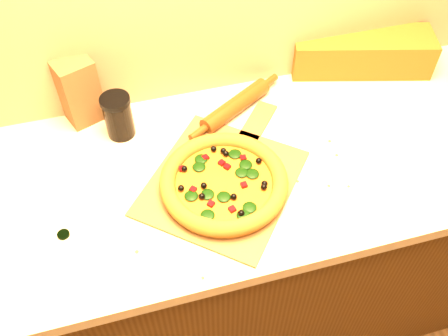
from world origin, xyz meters
TOP-DOWN VIEW (x-y plane):
  - cabinet at (0.00, 1.43)m, footprint 2.80×0.65m
  - countertop at (0.00, 1.43)m, footprint 2.84×0.68m
  - pizza_peel at (-0.01, 1.38)m, footprint 0.53×0.54m
  - pizza at (-0.02, 1.35)m, footprint 0.33×0.33m
  - bottle_cap at (-0.44, 1.32)m, footprint 0.04×0.04m
  - rolling_pin at (0.09, 1.63)m, footprint 0.33×0.21m
  - bread_bag at (0.54, 1.73)m, footprint 0.46×0.25m
  - paper_bag at (-0.35, 1.73)m, footprint 0.12×0.11m
  - dark_jar at (-0.26, 1.63)m, footprint 0.08×0.08m

SIDE VIEW (x-z plane):
  - cabinet at x=0.00m, z-range 0.00..0.86m
  - countertop at x=0.00m, z-range 0.86..0.90m
  - bottle_cap at x=-0.44m, z-range 0.90..0.91m
  - pizza_peel at x=-0.01m, z-range 0.90..0.91m
  - rolling_pin at x=0.09m, z-range 0.90..0.95m
  - pizza at x=-0.02m, z-range 0.91..0.95m
  - bread_bag at x=0.54m, z-range 0.90..1.02m
  - dark_jar at x=-0.26m, z-range 0.90..1.03m
  - paper_bag at x=-0.35m, z-range 0.90..1.10m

